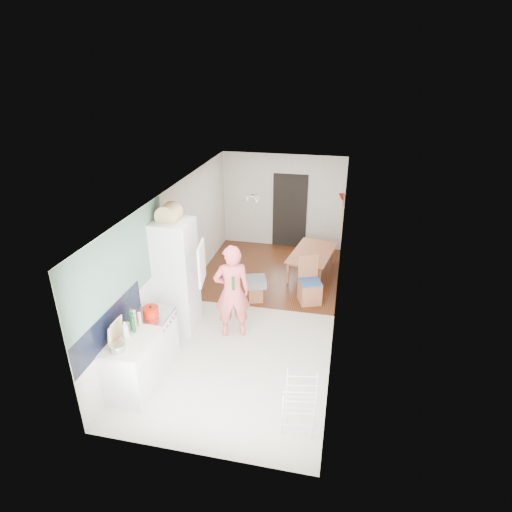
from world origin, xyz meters
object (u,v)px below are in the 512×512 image
at_px(person, 232,284).
at_px(drying_rack, 300,407).
at_px(dining_table, 313,265).
at_px(dining_chair, 310,281).
at_px(stool, 256,293).

xyz_separation_m(person, drying_rack, (1.48, -2.03, -0.64)).
relative_size(dining_table, drying_rack, 1.61).
xyz_separation_m(dining_chair, stool, (-1.11, -0.17, -0.31)).
relative_size(person, dining_table, 1.57).
relative_size(dining_chair, stool, 2.61).
bearing_deg(dining_table, person, 165.87).
xyz_separation_m(person, stool, (0.16, 1.27, -0.87)).
relative_size(person, drying_rack, 2.53).
xyz_separation_m(dining_chair, drying_rack, (0.21, -3.46, -0.08)).
bearing_deg(dining_table, dining_chair, -168.10).
distance_m(person, dining_chair, 2.00).
bearing_deg(dining_table, drying_rack, -167.30).
relative_size(dining_table, dining_chair, 1.35).
height_order(dining_table, stool, dining_table).
xyz_separation_m(person, dining_table, (1.22, 2.78, -0.82)).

